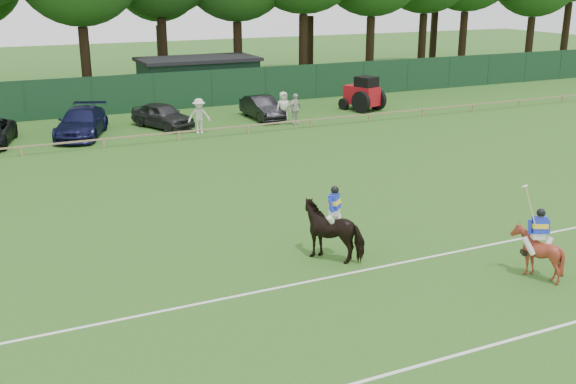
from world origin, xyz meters
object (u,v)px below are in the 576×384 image
sedan_navy (82,123)px  tractor (363,94)px  spectator_left (199,116)px  horse_dark (334,230)px  hatch_grey (163,115)px  spectator_right (283,107)px  utility_shed (198,79)px  spectator_mid (295,109)px  horse_chestnut (536,252)px  estate_black (262,108)px

sedan_navy → tractor: tractor is taller
spectator_left → horse_dark: bearing=-84.8°
horse_dark → hatch_grey: horse_dark is taller
hatch_grey → spectator_right: (6.98, -1.75, 0.22)m
spectator_left → utility_shed: 11.29m
hatch_grey → horse_dark: bearing=-114.7°
sedan_navy → utility_shed: size_ratio=0.64×
sedan_navy → spectator_mid: spectator_mid is taller
horse_chestnut → hatch_grey: bearing=-54.9°
horse_chestnut → spectator_right: bearing=-71.2°
sedan_navy → horse_chestnut: bearing=-49.0°
estate_black → spectator_left: 5.38m
horse_chestnut → utility_shed: 33.45m
tractor → spectator_right: bearing=175.9°
horse_chestnut → spectator_mid: 22.81m
utility_shed → spectator_right: bearing=-78.5°
horse_dark → tractor: size_ratio=0.68×
horse_chestnut → spectator_mid: size_ratio=0.80×
sedan_navy → utility_shed: 13.04m
sedan_navy → estate_black: size_ratio=1.28×
spectator_right → tractor: 6.69m
estate_black → spectator_left: size_ratio=2.15×
sedan_navy → utility_shed: bearing=63.5°
spectator_left → spectator_right: bearing=16.7°
horse_chestnut → sedan_navy: sedan_navy is taller
horse_dark → utility_shed: utility_shed is taller
sedan_navy → spectator_right: spectator_right is taller
horse_chestnut → utility_shed: bearing=-65.7°
spectator_left → sedan_navy: bearing=173.2°
sedan_navy → spectator_right: 11.72m
hatch_grey → tractor: size_ratio=1.39×
sedan_navy → hatch_grey: sedan_navy is taller
horse_chestnut → estate_black: 25.10m
estate_black → spectator_right: 1.88m
horse_chestnut → tractor: tractor is taller
sedan_navy → tractor: bearing=21.4°
spectator_mid → sedan_navy: bearing=149.4°
horse_dark → sedan_navy: 21.34m
sedan_navy → spectator_left: 6.45m
spectator_mid → tractor: size_ratio=0.60×
tractor → estate_black: bearing=161.0°
spectator_right → hatch_grey: bearing=165.0°
horse_dark → spectator_left: spectator_left is taller
hatch_grey → sedan_navy: bearing=161.2°
horse_dark → spectator_left: bearing=-138.0°
horse_chestnut → tractor: (9.15, 24.79, 0.33)m
hatch_grey → spectator_left: (1.49, -2.34, 0.25)m
horse_dark → spectator_left: size_ratio=1.07×
horse_dark → spectator_mid: spectator_mid is taller
spectator_right → tractor: size_ratio=0.61×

